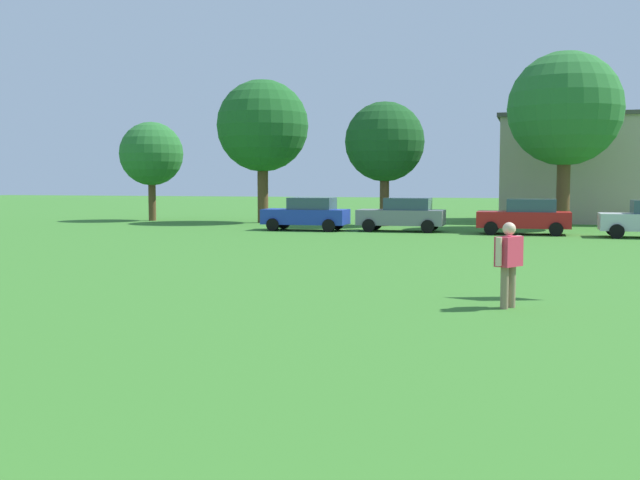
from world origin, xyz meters
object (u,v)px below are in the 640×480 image
Objects in this scene: tree_left at (262,126)px; tree_far_right at (565,109)px; tree_right at (385,142)px; parked_car_gray_1 at (403,214)px; parked_car_blue_0 at (307,214)px; tree_far_left at (151,154)px; parked_car_red_2 at (526,216)px; adult_bystander at (509,257)px.

tree_far_right is at bearing -4.49° from tree_left.
parked_car_gray_1 is at bearing -67.77° from tree_right.
tree_far_left is (-12.07, 6.40, 3.33)m from parked_car_blue_0.
tree_far_left is at bearing -15.65° from parked_car_red_2.
parked_car_blue_0 and parked_car_red_2 have the same top height.
tree_far_left is at bearing 176.12° from tree_far_right.
parked_car_gray_1 is at bearing -173.04° from parked_car_blue_0.
parked_car_blue_0 is at bearing -0.01° from parked_car_red_2.
adult_bystander is 23.37m from parked_car_gray_1.
parked_car_red_2 is at bearing -15.65° from tree_far_left.
adult_bystander is 27.32m from tree_far_right.
parked_car_gray_1 is at bearing -5.65° from parked_car_red_2.
tree_far_right reaches higher than adult_bystander.
parked_car_gray_1 and parked_car_red_2 have the same top height.
tree_right reaches higher than parked_car_red_2.
tree_left is (-15.35, 6.08, 4.90)m from parked_car_red_2.
parked_car_gray_1 is 0.47× the size of tree_far_right.
parked_car_gray_1 is at bearing -18.99° from tree_far_left.
parked_car_red_2 is 0.69× the size of tree_far_left.
tree_far_left is (-22.79, 28.43, 3.15)m from adult_bystander.
tree_far_right is at bearing -0.79° from tree_right.
parked_car_blue_0 is at bearing -159.47° from tree_far_right.
adult_bystander is 32.33m from tree_left.
parked_car_red_2 is (5.97, -0.59, 0.00)m from parked_car_gray_1.
parked_car_gray_1 is 0.62× the size of tree_right.
parked_car_blue_0 is 9.04m from tree_left.
parked_car_red_2 is at bearing -32.22° from tree_right.
tree_left is at bearing 170.94° from tree_right.
parked_car_gray_1 is 6.00m from parked_car_red_2.
tree_far_left is at bearing -27.95° from parked_car_blue_0.
adult_bystander is at bearing -51.28° from tree_far_left.
parked_car_blue_0 is 0.50× the size of tree_left.
adult_bystander is at bearing -74.13° from tree_right.
tree_far_right is (1.83, 4.73, 5.39)m from parked_car_red_2.
parked_car_gray_1 is 18.17m from tree_far_left.
tree_right is (7.64, -1.22, -1.09)m from tree_left.
parked_car_red_2 is at bearing -111.15° from tree_far_right.
parked_car_red_2 is 0.62× the size of tree_right.
tree_left is at bearing 175.51° from tree_far_right.
tree_left reaches higher than parked_car_blue_0.
tree_left is at bearing -2.48° from tree_far_left.
parked_car_gray_1 is (4.83, 0.59, 0.00)m from parked_car_blue_0.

